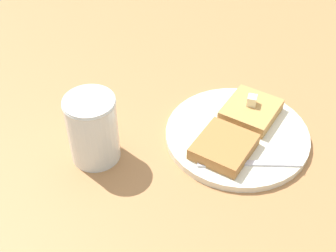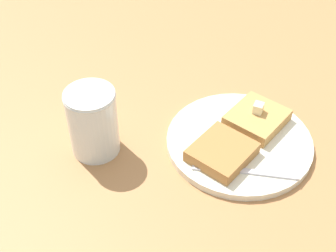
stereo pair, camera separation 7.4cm
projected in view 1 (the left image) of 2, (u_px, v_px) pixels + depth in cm
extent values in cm
cube|color=#A87243|center=(236.00, 106.00, 86.55)|extent=(127.10, 127.10, 2.91)
cylinder|color=silver|center=(237.00, 135.00, 77.87)|extent=(23.82, 23.82, 1.22)
torus|color=gray|center=(237.00, 134.00, 77.73)|extent=(23.82, 23.82, 0.80)
cube|color=tan|center=(251.00, 111.00, 79.98)|extent=(11.28, 10.77, 2.06)
cube|color=#A76E38|center=(224.00, 147.00, 73.55)|extent=(11.28, 10.77, 2.06)
cube|color=#F4E8B4|center=(252.00, 100.00, 79.05)|extent=(2.27, 2.22, 1.70)
cube|color=silver|center=(268.00, 163.00, 72.06)|extent=(8.07, 7.32, 0.36)
cube|color=silver|center=(227.00, 163.00, 72.20)|extent=(3.55, 3.50, 0.36)
cube|color=silver|center=(208.00, 166.00, 71.66)|extent=(2.60, 2.36, 0.36)
cube|color=silver|center=(208.00, 163.00, 72.07)|extent=(2.60, 2.36, 0.36)
cube|color=silver|center=(207.00, 161.00, 72.47)|extent=(2.60, 2.36, 0.36)
cube|color=silver|center=(207.00, 158.00, 72.88)|extent=(2.60, 2.36, 0.36)
cylinder|color=#481B06|center=(94.00, 137.00, 72.62)|extent=(7.16, 7.16, 8.04)
cylinder|color=silver|center=(93.00, 129.00, 71.49)|extent=(7.78, 7.78, 11.40)
torus|color=silver|center=(89.00, 103.00, 67.93)|extent=(7.97, 7.97, 0.50)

